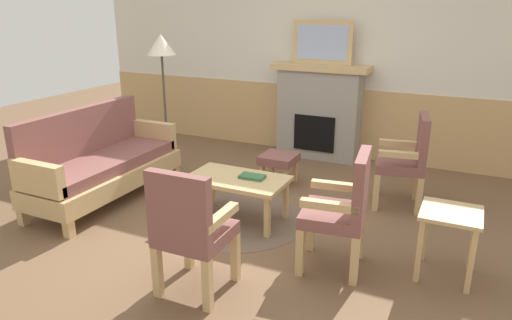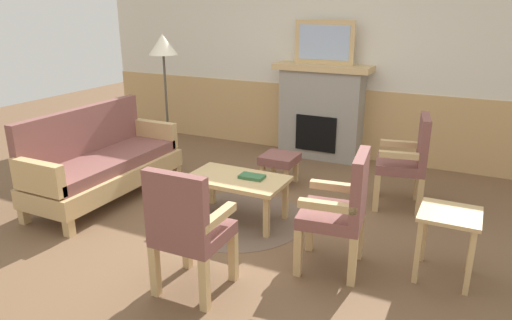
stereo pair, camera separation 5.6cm
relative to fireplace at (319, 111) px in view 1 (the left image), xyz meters
name	(u,v)px [view 1 (the left image)]	position (x,y,z in m)	size (l,w,h in m)	color
ground_plane	(241,224)	(0.00, -2.35, -0.65)	(14.00, 14.00, 0.00)	brown
wall_back	(327,60)	(0.00, 0.25, 0.66)	(7.20, 0.14, 2.70)	silver
fireplace	(319,111)	(0.00, 0.00, 0.00)	(1.30, 0.44, 1.28)	gray
framed_picture	(322,42)	(0.00, 0.00, 0.91)	(0.80, 0.04, 0.56)	tan
couch	(102,164)	(-1.64, -2.42, -0.26)	(0.70, 1.80, 0.98)	tan
coffee_table	(237,183)	(-0.08, -2.26, -0.27)	(0.96, 0.56, 0.44)	tan
round_rug	(238,218)	(-0.08, -2.26, -0.65)	(1.37, 1.37, 0.01)	brown
book_on_table	(252,177)	(0.06, -2.21, -0.20)	(0.24, 0.14, 0.03)	#33663D
footstool	(279,161)	(-0.09, -1.19, -0.37)	(0.40, 0.40, 0.36)	tan
armchair_near_fireplace	(343,206)	(1.08, -2.70, -0.11)	(0.54, 0.54, 0.98)	tan
armchair_by_window_left	(407,157)	(1.35, -1.21, -0.11)	(0.56, 0.56, 0.98)	tan
armchair_front_left	(190,227)	(0.20, -3.51, -0.11)	(0.49, 0.49, 0.98)	tan
side_table	(450,225)	(1.85, -2.46, -0.22)	(0.44, 0.44, 0.55)	tan
floor_lamp_by_couch	(162,53)	(-1.71, -1.15, 0.80)	(0.36, 0.36, 1.68)	#332D28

